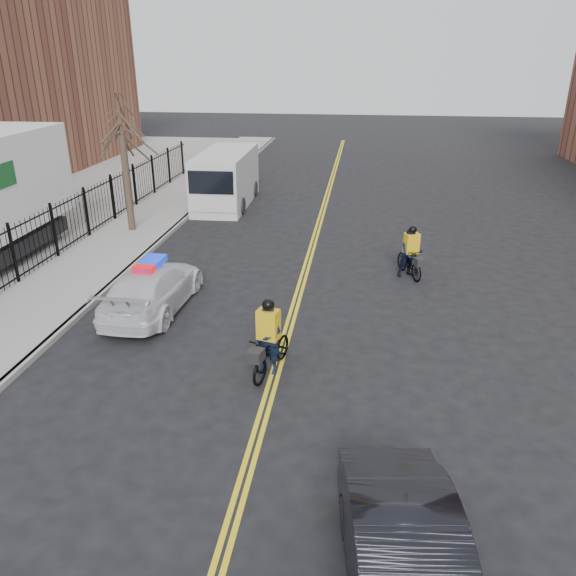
% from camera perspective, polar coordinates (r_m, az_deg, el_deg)
% --- Properties ---
extents(ground, '(120.00, 120.00, 0.00)m').
position_cam_1_polar(ground, '(13.47, -1.15, -8.20)').
color(ground, black).
rests_on(ground, ground).
extents(center_line_left, '(0.10, 60.00, 0.01)m').
position_cam_1_polar(center_line_left, '(20.69, 1.96, 3.21)').
color(center_line_left, yellow).
rests_on(center_line_left, ground).
extents(center_line_right, '(0.10, 60.00, 0.01)m').
position_cam_1_polar(center_line_right, '(20.68, 2.40, 3.19)').
color(center_line_right, yellow).
rests_on(center_line_right, ground).
extents(sidewalk, '(3.00, 60.00, 0.15)m').
position_cam_1_polar(sidewalk, '(22.58, -17.16, 4.07)').
color(sidewalk, gray).
rests_on(sidewalk, ground).
extents(curb, '(0.20, 60.00, 0.15)m').
position_cam_1_polar(curb, '(22.01, -13.60, 3.97)').
color(curb, gray).
rests_on(curb, ground).
extents(iron_fence, '(0.12, 28.00, 2.00)m').
position_cam_1_polar(iron_fence, '(22.98, -20.86, 6.32)').
color(iron_fence, black).
rests_on(iron_fence, ground).
extents(street_tree, '(3.20, 3.20, 4.80)m').
position_cam_1_polar(street_tree, '(23.62, -16.40, 13.62)').
color(street_tree, '#34281F').
rests_on(street_tree, sidewalk).
extents(police_cruiser, '(2.00, 4.67, 1.50)m').
position_cam_1_polar(police_cruiser, '(16.64, -13.61, 0.03)').
color(police_cruiser, silver).
rests_on(police_cruiser, ground).
extents(dark_sedan, '(2.07, 4.46, 1.42)m').
position_cam_1_polar(dark_sedan, '(8.32, 12.14, -26.32)').
color(dark_sedan, black).
rests_on(dark_sedan, ground).
extents(cargo_van, '(2.48, 6.15, 2.56)m').
position_cam_1_polar(cargo_van, '(27.87, -6.38, 10.88)').
color(cargo_van, silver).
rests_on(cargo_van, ground).
extents(cyclist_near, '(1.14, 2.00, 1.86)m').
position_cam_1_polar(cyclist_near, '(13.05, -1.99, -6.02)').
color(cyclist_near, black).
rests_on(cyclist_near, ground).
extents(cyclist_far, '(1.12, 1.79, 1.76)m').
position_cam_1_polar(cyclist_far, '(19.05, 12.33, 3.12)').
color(cyclist_far, black).
rests_on(cyclist_far, ground).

